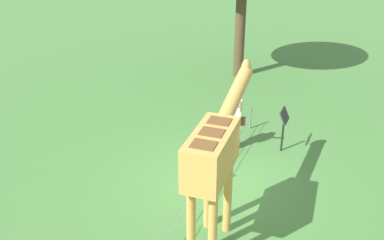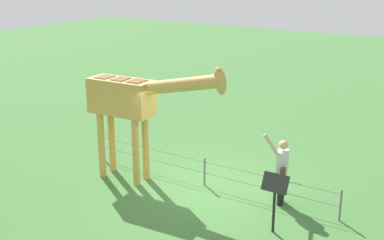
{
  "view_description": "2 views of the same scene",
  "coord_description": "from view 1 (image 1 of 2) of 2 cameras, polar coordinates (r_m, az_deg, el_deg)",
  "views": [
    {
      "loc": [
        -8.81,
        -3.02,
        6.42
      ],
      "look_at": [
        -0.76,
        0.39,
        2.16
      ],
      "focal_mm": 40.82,
      "sensor_mm": 36.0,
      "label": 1
    },
    {
      "loc": [
        6.26,
        -10.14,
        5.51
      ],
      "look_at": [
        -0.24,
        -0.06,
        1.76
      ],
      "focal_mm": 47.89,
      "sensor_mm": 36.0,
      "label": 2
    }
  ],
  "objects": [
    {
      "name": "giraffe",
      "position": [
        8.65,
        3.17,
        -3.92
      ],
      "size": [
        3.85,
        0.81,
        3.27
      ],
      "color": "gold",
      "rests_on": "ground_plane"
    },
    {
      "name": "ground_plane",
      "position": [
        11.31,
        3.35,
        -8.66
      ],
      "size": [
        60.0,
        60.0,
        0.0
      ],
      "primitive_type": "plane",
      "color": "#427538"
    },
    {
      "name": "info_sign",
      "position": [
        12.68,
        11.91,
        -0.19
      ],
      "size": [
        0.56,
        0.21,
        1.32
      ],
      "color": "black",
      "rests_on": "ground_plane"
    },
    {
      "name": "wire_fence",
      "position": [
        11.13,
        2.64,
        -6.77
      ],
      "size": [
        7.05,
        0.05,
        0.75
      ],
      "color": "slate",
      "rests_on": "ground_plane"
    },
    {
      "name": "visitor",
      "position": [
        12.61,
        5.62,
        -0.11
      ],
      "size": [
        0.59,
        0.56,
        1.75
      ],
      "color": "black",
      "rests_on": "ground_plane"
    }
  ]
}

